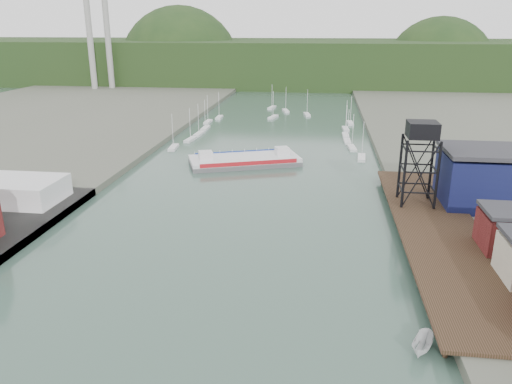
# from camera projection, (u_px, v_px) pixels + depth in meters

# --- Properties ---
(east_pier) EXTENTS (14.00, 70.00, 2.45)m
(east_pier) POSITION_uv_depth(u_px,v_px,m) (439.00, 230.00, 85.38)
(east_pier) COLOR black
(east_pier) RESTS_ON ground
(white_shed) EXTENTS (18.00, 12.00, 4.50)m
(white_shed) POSITION_uv_depth(u_px,v_px,m) (15.00, 190.00, 99.61)
(white_shed) COLOR silver
(white_shed) RESTS_ON west_quay
(lift_tower) EXTENTS (6.50, 6.50, 16.00)m
(lift_tower) POSITION_uv_depth(u_px,v_px,m) (422.00, 135.00, 93.48)
(lift_tower) COLOR black
(lift_tower) RESTS_ON east_pier
(blue_shed) EXTENTS (20.50, 14.50, 11.30)m
(blue_shed) POSITION_uv_depth(u_px,v_px,m) (496.00, 179.00, 96.21)
(blue_shed) COLOR #0C0E38
(blue_shed) RESTS_ON east_land
(marina_sailboats) EXTENTS (57.71, 92.65, 0.90)m
(marina_sailboats) POSITION_uv_depth(u_px,v_px,m) (276.00, 128.00, 178.34)
(marina_sailboats) COLOR silver
(marina_sailboats) RESTS_ON ground
(smokestacks) EXTENTS (11.20, 8.20, 60.00)m
(smokestacks) POSITION_uv_depth(u_px,v_px,m) (99.00, 35.00, 270.60)
(smokestacks) COLOR #979792
(smokestacks) RESTS_ON ground
(distant_hills) EXTENTS (500.00, 120.00, 80.00)m
(distant_hills) POSITION_uv_depth(u_px,v_px,m) (293.00, 65.00, 328.76)
(distant_hills) COLOR #1B3216
(distant_hills) RESTS_ON ground
(chain_ferry) EXTENTS (30.89, 20.84, 4.13)m
(chain_ferry) POSITION_uv_depth(u_px,v_px,m) (245.00, 160.00, 132.29)
(chain_ferry) COLOR #555457
(chain_ferry) RESTS_ON ground
(motorboat) EXTENTS (3.83, 5.46, 1.98)m
(motorboat) POSITION_uv_depth(u_px,v_px,m) (423.00, 345.00, 56.14)
(motorboat) COLOR silver
(motorboat) RESTS_ON ground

